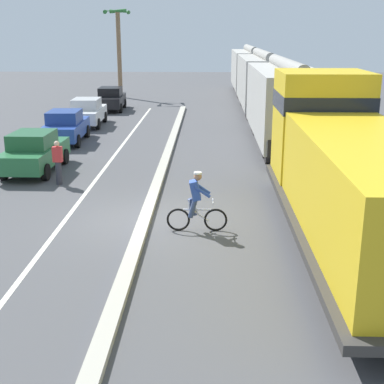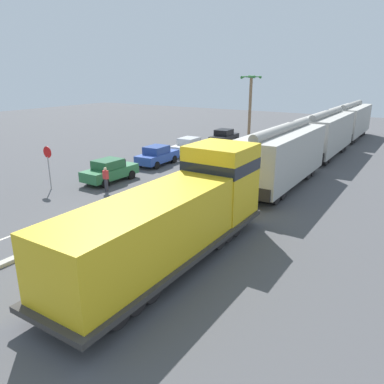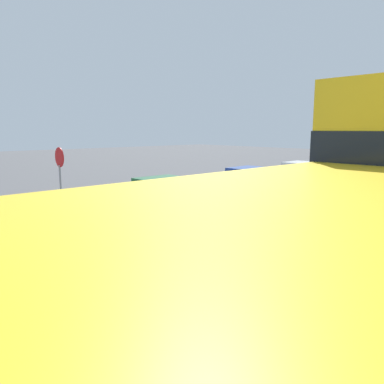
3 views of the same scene
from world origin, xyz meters
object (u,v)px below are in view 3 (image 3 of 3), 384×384
(parked_car_white, at_px, (301,175))
(pedestrian_by_cars, at_px, (149,208))
(parked_car_blue, at_px, (249,183))
(locomotive, at_px, (319,351))
(parked_car_black, at_px, (354,168))
(stop_sign, at_px, (60,170))
(parked_car_green, at_px, (164,197))
(cyclist, at_px, (104,295))

(parked_car_white, xyz_separation_m, pedestrian_by_cars, (1.72, -12.62, 0.03))
(parked_car_blue, distance_m, parked_car_white, 4.96)
(parked_car_blue, bearing_deg, locomotive, -49.26)
(parked_car_black, xyz_separation_m, stop_sign, (-2.00, -20.78, 1.21))
(locomotive, distance_m, parked_car_green, 12.57)
(stop_sign, bearing_deg, parked_car_black, 84.51)
(locomotive, bearing_deg, parked_car_green, 147.46)
(parked_car_white, distance_m, pedestrian_by_cars, 12.74)
(locomotive, height_order, stop_sign, locomotive)
(stop_sign, bearing_deg, parked_car_blue, 79.32)
(parked_car_green, xyz_separation_m, parked_car_white, (-0.27, 10.80, 0.00))
(parked_car_blue, xyz_separation_m, parked_car_white, (0.00, 4.96, 0.00))
(parked_car_green, distance_m, parked_car_black, 17.34)
(parked_car_white, height_order, cyclist, cyclist)
(locomotive, xyz_separation_m, parked_car_black, (-10.59, 24.08, -0.98))
(parked_car_green, height_order, parked_car_white, same)
(pedestrian_by_cars, bearing_deg, parked_car_black, 94.39)
(parked_car_green, height_order, cyclist, cyclist)
(locomotive, relative_size, parked_car_black, 2.72)
(cyclist, relative_size, pedestrian_by_cars, 1.06)
(locomotive, relative_size, cyclist, 6.77)
(locomotive, relative_size, parked_car_blue, 2.72)
(parked_car_green, height_order, parked_car_black, same)
(parked_car_blue, distance_m, cyclist, 14.09)
(parked_car_white, relative_size, cyclist, 2.48)
(parked_car_green, distance_m, parked_car_blue, 5.85)
(pedestrian_by_cars, bearing_deg, cyclist, -41.94)
(parked_car_blue, distance_m, pedestrian_by_cars, 7.86)
(parked_car_black, relative_size, cyclist, 2.49)
(locomotive, bearing_deg, cyclist, 175.87)
(locomotive, height_order, parked_car_blue, locomotive)
(locomotive, xyz_separation_m, stop_sign, (-12.59, 3.30, 0.23))
(parked_car_green, bearing_deg, cyclist, -44.37)
(stop_sign, bearing_deg, parked_car_green, 59.53)
(parked_car_blue, relative_size, parked_car_white, 1.00)
(locomotive, bearing_deg, stop_sign, 165.30)
(parked_car_black, bearing_deg, locomotive, -66.26)
(cyclist, bearing_deg, parked_car_white, 111.71)
(parked_car_blue, relative_size, parked_car_black, 1.00)
(stop_sign, bearing_deg, locomotive, -14.70)
(cyclist, distance_m, stop_sign, 9.21)
(parked_car_blue, bearing_deg, cyclist, -60.81)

